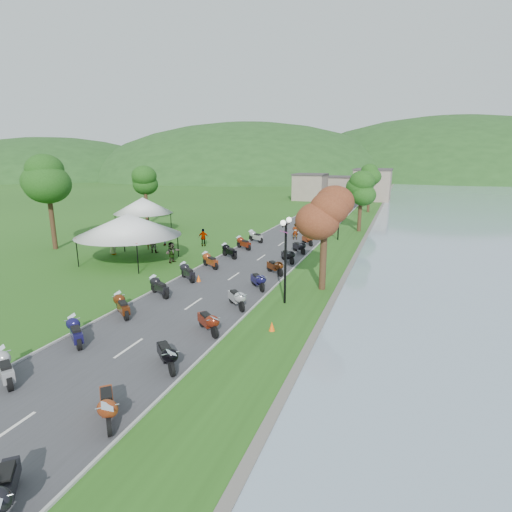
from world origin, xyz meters
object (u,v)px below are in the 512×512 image
(pedestrian_b, at_px, (154,252))
(pedestrian_c, at_px, (164,245))
(pedestrian_a, at_px, (150,249))
(vendor_tent_main, at_px, (129,238))

(pedestrian_b, distance_m, pedestrian_c, 3.06)
(pedestrian_a, height_order, pedestrian_c, pedestrian_a)
(pedestrian_b, bearing_deg, vendor_tent_main, 91.87)
(pedestrian_a, height_order, pedestrian_b, pedestrian_b)
(vendor_tent_main, xyz_separation_m, pedestrian_c, (-0.90, 6.39, -2.00))
(vendor_tent_main, height_order, pedestrian_c, vendor_tent_main)
(pedestrian_b, bearing_deg, pedestrian_a, -39.85)
(pedestrian_a, bearing_deg, vendor_tent_main, -110.39)
(pedestrian_a, bearing_deg, pedestrian_b, -76.09)
(vendor_tent_main, distance_m, pedestrian_b, 3.98)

